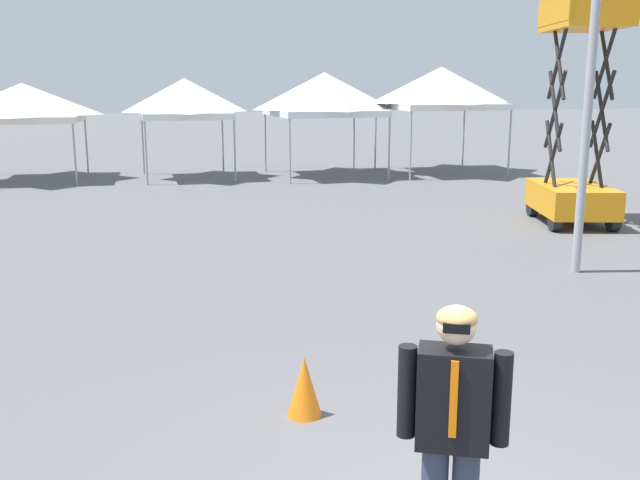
% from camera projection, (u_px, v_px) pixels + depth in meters
% --- Properties ---
extents(canopy_tent_far_right, '(3.45, 3.45, 2.97)m').
position_uv_depth(canopy_tent_far_right, '(23.00, 102.00, 22.22)').
color(canopy_tent_far_right, '#9E9EA3').
rests_on(canopy_tent_far_right, ground).
extents(canopy_tent_behind_center, '(2.87, 2.87, 3.12)m').
position_uv_depth(canopy_tent_behind_center, '(185.00, 98.00, 22.70)').
color(canopy_tent_behind_center, '#9E9EA3').
rests_on(canopy_tent_behind_center, ground).
extents(canopy_tent_left_of_center, '(3.60, 3.60, 3.31)m').
position_uv_depth(canopy_tent_left_of_center, '(325.00, 94.00, 23.28)').
color(canopy_tent_left_of_center, '#9E9EA3').
rests_on(canopy_tent_left_of_center, ground).
extents(canopy_tent_behind_left, '(3.62, 3.62, 3.50)m').
position_uv_depth(canopy_tent_behind_left, '(441.00, 88.00, 24.08)').
color(canopy_tent_behind_left, '#9E9EA3').
rests_on(canopy_tent_behind_left, ground).
extents(scissor_lift, '(1.92, 2.57, 4.72)m').
position_uv_depth(scissor_lift, '(575.00, 160.00, 15.50)').
color(scissor_lift, black).
rests_on(scissor_lift, ground).
extents(person_foreground, '(0.60, 0.39, 1.78)m').
position_uv_depth(person_foreground, '(452.00, 428.00, 4.24)').
color(person_foreground, '#33384C').
rests_on(person_foreground, ground).
extents(traffic_cone_lot_center, '(0.32, 0.32, 0.57)m').
position_uv_depth(traffic_cone_lot_center, '(304.00, 386.00, 6.64)').
color(traffic_cone_lot_center, orange).
rests_on(traffic_cone_lot_center, ground).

